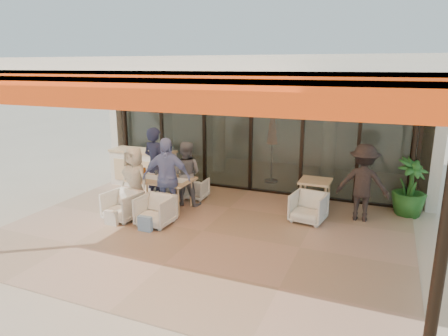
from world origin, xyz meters
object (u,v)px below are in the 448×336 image
object	(u,v)px
host_counter	(143,168)
side_table	(315,185)
chair_far_left	(167,181)
standing_woman	(363,183)
chair_near_left	(122,204)
side_chair	(308,206)
diner_navy	(155,165)
chair_near_right	(155,209)
diner_cream	(135,180)
diner_grey	(186,174)
diner_periwinkle	(166,178)
chair_far_right	(195,188)
dining_table	(161,181)
potted_palm	(410,187)

from	to	relation	value
host_counter	side_table	xyz separation A→B (m)	(4.80, -0.17, 0.11)
chair_far_left	standing_woman	xyz separation A→B (m)	(4.84, 0.06, 0.49)
chair_near_left	side_chair	distance (m)	4.06
standing_woman	diner_navy	bearing A→B (deg)	7.04
host_counter	side_chair	world-z (taller)	host_counter
chair_near_right	chair_far_left	bearing A→B (deg)	115.30
diner_cream	diner_grey	bearing A→B (deg)	57.20
side_table	host_counter	bearing A→B (deg)	178.01
diner_navy	diner_cream	size ratio (longest dim) A/B	1.20
diner_grey	host_counter	bearing A→B (deg)	-35.74
diner_cream	standing_woman	size ratio (longest dim) A/B	0.91
chair_near_left	side_chair	xyz separation A→B (m)	(3.80, 1.43, 0.00)
chair_near_right	diner_periwinkle	world-z (taller)	diner_periwinkle
chair_far_right	chair_near_right	bearing A→B (deg)	87.71
chair_far_right	diner_grey	xyz separation A→B (m)	(0.00, -0.50, 0.49)
dining_table	chair_near_left	xyz separation A→B (m)	(-0.41, -0.96, -0.33)
chair_far_left	standing_woman	distance (m)	4.86
side_chair	dining_table	bearing A→B (deg)	-163.87
chair_far_right	diner_navy	distance (m)	1.17
diner_navy	diner_periwinkle	size ratio (longest dim) A/B	1.03
diner_grey	chair_far_right	bearing A→B (deg)	-98.63
chair_far_right	diner_grey	world-z (taller)	diner_grey
potted_palm	diner_grey	bearing A→B (deg)	-165.55
chair_near_right	potted_palm	size ratio (longest dim) A/B	0.54
chair_far_left	potted_palm	distance (m)	5.86
diner_periwinkle	standing_woman	bearing A→B (deg)	3.90
dining_table	standing_woman	xyz separation A→B (m)	(4.42, 1.00, 0.17)
chair_near_right	diner_cream	world-z (taller)	diner_cream
chair_far_right	diner_grey	bearing A→B (deg)	87.71
chair_near_left	potted_palm	bearing A→B (deg)	32.46
host_counter	chair_far_right	bearing A→B (deg)	-13.53
chair_far_left	standing_woman	size ratio (longest dim) A/B	0.42
potted_palm	chair_near_left	bearing A→B (deg)	-155.22
chair_near_right	diner_periwinkle	xyz separation A→B (m)	(0.00, 0.50, 0.55)
chair_far_right	diner_grey	distance (m)	0.70
dining_table	chair_near_right	xyz separation A→B (m)	(0.43, -0.96, -0.33)
chair_far_left	chair_near_left	world-z (taller)	chair_far_left
chair_near_left	side_table	bearing A→B (deg)	37.51
chair_near_right	side_table	size ratio (longest dim) A/B	0.95
chair_near_right	diner_grey	xyz separation A→B (m)	(0.00, 1.40, 0.43)
host_counter	standing_woman	size ratio (longest dim) A/B	1.09
chair_far_left	dining_table	bearing A→B (deg)	101.78
diner_periwinkle	standing_woman	size ratio (longest dim) A/B	1.06
diner_grey	standing_woman	size ratio (longest dim) A/B	0.92
chair_far_left	side_table	bearing A→B (deg)	172.25
diner_grey	diner_cream	distance (m)	1.23
diner_periwinkle	chair_far_left	bearing A→B (deg)	104.81
diner_grey	potted_palm	xyz separation A→B (m)	(4.96, 1.28, -0.12)
host_counter	standing_woman	distance (m)	5.86
diner_periwinkle	chair_near_left	bearing A→B (deg)	-165.39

